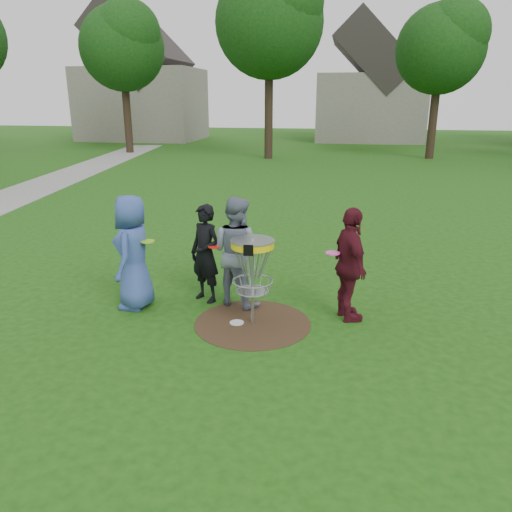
% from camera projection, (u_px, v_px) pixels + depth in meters
% --- Properties ---
extents(ground, '(100.00, 100.00, 0.00)m').
position_uv_depth(ground, '(253.00, 323.00, 7.70)').
color(ground, '#19470F').
rests_on(ground, ground).
extents(dirt_patch, '(1.80, 1.80, 0.01)m').
position_uv_depth(dirt_patch, '(253.00, 323.00, 7.70)').
color(dirt_patch, '#47331E').
rests_on(dirt_patch, ground).
extents(concrete_path, '(7.75, 39.92, 0.02)m').
position_uv_depth(concrete_path, '(4.00, 200.00, 16.85)').
color(concrete_path, '#9E9E99').
rests_on(concrete_path, ground).
extents(player_blue, '(0.63, 0.94, 1.88)m').
position_uv_depth(player_blue, '(133.00, 252.00, 8.06)').
color(player_blue, '#38529B').
rests_on(player_blue, ground).
extents(player_black, '(0.73, 0.65, 1.67)m').
position_uv_depth(player_black, '(205.00, 254.00, 8.35)').
color(player_black, black).
rests_on(player_black, ground).
extents(player_grey, '(1.08, 0.97, 1.83)m').
position_uv_depth(player_grey, '(236.00, 251.00, 8.19)').
color(player_grey, slate).
rests_on(player_grey, ground).
extents(player_maroon, '(0.79, 1.13, 1.79)m').
position_uv_depth(player_maroon, '(350.00, 265.00, 7.60)').
color(player_maroon, '#51121E').
rests_on(player_maroon, ground).
extents(disc_on_grass, '(0.22, 0.22, 0.02)m').
position_uv_depth(disc_on_grass, '(237.00, 323.00, 7.70)').
color(disc_on_grass, silver).
rests_on(disc_on_grass, ground).
extents(disc_golf_basket, '(0.66, 0.67, 1.38)m').
position_uv_depth(disc_golf_basket, '(253.00, 261.00, 7.39)').
color(disc_golf_basket, '#9EA0A5').
rests_on(disc_golf_basket, ground).
extents(held_discs, '(3.13, 0.55, 0.15)m').
position_uv_depth(held_discs, '(233.00, 246.00, 7.85)').
color(held_discs, '#97E319').
rests_on(held_discs, ground).
extents(tree_row, '(51.20, 17.42, 9.90)m').
position_uv_depth(tree_row, '(334.00, 37.00, 25.13)').
color(tree_row, '#38281C').
rests_on(tree_row, ground).
extents(house_row, '(44.50, 10.65, 11.62)m').
position_uv_depth(house_row, '(397.00, 85.00, 36.68)').
color(house_row, gray).
rests_on(house_row, ground).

